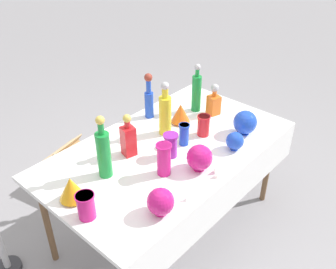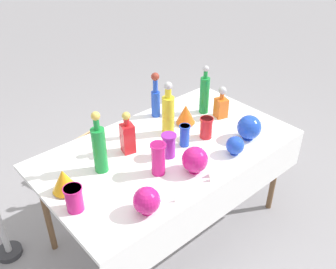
{
  "view_description": "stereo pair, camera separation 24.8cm",
  "coord_description": "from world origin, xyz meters",
  "px_view_note": "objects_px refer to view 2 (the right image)",
  "views": [
    {
      "loc": [
        -1.55,
        -1.39,
        2.21
      ],
      "look_at": [
        0.0,
        0.0,
        0.86
      ],
      "focal_mm": 40.0,
      "sensor_mm": 36.0,
      "label": 1
    },
    {
      "loc": [
        -1.38,
        -1.56,
        2.21
      ],
      "look_at": [
        0.0,
        0.0,
        0.86
      ],
      "focal_mm": 40.0,
      "sensor_mm": 36.0,
      "label": 2
    }
  ],
  "objects_px": {
    "round_bowl_1": "(147,201)",
    "round_bowl_2": "(195,160)",
    "slender_vase_2": "(74,198)",
    "square_decanter_0": "(127,135)",
    "slender_vase_1": "(185,135)",
    "tall_bottle_3": "(168,112)",
    "slender_vase_4": "(158,158)",
    "square_decanter_1": "(221,105)",
    "tall_bottle_0": "(156,97)",
    "slender_vase_3": "(169,145)",
    "round_bowl_0": "(235,145)",
    "fluted_vase_0": "(64,181)",
    "round_bowl_3": "(249,127)",
    "fluted_vase_1": "(186,114)",
    "tall_bottle_1": "(204,93)",
    "cardboard_box_behind_left": "(87,162)",
    "tall_bottle_2": "(99,147)",
    "slender_vase_0": "(206,127)"
  },
  "relations": [
    {
      "from": "fluted_vase_1",
      "to": "tall_bottle_2",
      "type": "bearing_deg",
      "value": -175.65
    },
    {
      "from": "tall_bottle_0",
      "to": "slender_vase_4",
      "type": "xyz_separation_m",
      "value": [
        -0.44,
        -0.55,
        -0.05
      ]
    },
    {
      "from": "tall_bottle_2",
      "to": "tall_bottle_3",
      "type": "distance_m",
      "value": 0.59
    },
    {
      "from": "tall_bottle_2",
      "to": "slender_vase_1",
      "type": "distance_m",
      "value": 0.6
    },
    {
      "from": "square_decanter_0",
      "to": "round_bowl_0",
      "type": "bearing_deg",
      "value": -43.81
    },
    {
      "from": "fluted_vase_0",
      "to": "round_bowl_3",
      "type": "bearing_deg",
      "value": -15.77
    },
    {
      "from": "square_decanter_0",
      "to": "slender_vase_1",
      "type": "height_order",
      "value": "square_decanter_0"
    },
    {
      "from": "tall_bottle_2",
      "to": "slender_vase_3",
      "type": "xyz_separation_m",
      "value": [
        0.41,
        -0.16,
        -0.08
      ]
    },
    {
      "from": "tall_bottle_0",
      "to": "slender_vase_3",
      "type": "height_order",
      "value": "tall_bottle_0"
    },
    {
      "from": "fluted_vase_0",
      "to": "round_bowl_3",
      "type": "relative_size",
      "value": 0.86
    },
    {
      "from": "slender_vase_2",
      "to": "cardboard_box_behind_left",
      "type": "height_order",
      "value": "slender_vase_2"
    },
    {
      "from": "slender_vase_4",
      "to": "fluted_vase_1",
      "type": "height_order",
      "value": "slender_vase_4"
    },
    {
      "from": "tall_bottle_2",
      "to": "cardboard_box_behind_left",
      "type": "height_order",
      "value": "tall_bottle_2"
    },
    {
      "from": "slender_vase_0",
      "to": "slender_vase_1",
      "type": "xyz_separation_m",
      "value": [
        -0.18,
        0.03,
        0.0
      ]
    },
    {
      "from": "tall_bottle_1",
      "to": "cardboard_box_behind_left",
      "type": "bearing_deg",
      "value": 130.27
    },
    {
      "from": "slender_vase_2",
      "to": "round_bowl_3",
      "type": "xyz_separation_m",
      "value": [
        1.26,
        -0.18,
        0.01
      ]
    },
    {
      "from": "tall_bottle_3",
      "to": "round_bowl_2",
      "type": "distance_m",
      "value": 0.48
    },
    {
      "from": "tall_bottle_0",
      "to": "square_decanter_0",
      "type": "relative_size",
      "value": 1.2
    },
    {
      "from": "slender_vase_4",
      "to": "slender_vase_3",
      "type": "bearing_deg",
      "value": 28.8
    },
    {
      "from": "slender_vase_2",
      "to": "round_bowl_2",
      "type": "distance_m",
      "value": 0.74
    },
    {
      "from": "round_bowl_1",
      "to": "slender_vase_2",
      "type": "bearing_deg",
      "value": 135.46
    },
    {
      "from": "slender_vase_1",
      "to": "slender_vase_3",
      "type": "distance_m",
      "value": 0.16
    },
    {
      "from": "square_decanter_0",
      "to": "round_bowl_1",
      "type": "xyz_separation_m",
      "value": [
        -0.26,
        -0.52,
        -0.04
      ]
    },
    {
      "from": "fluted_vase_1",
      "to": "round_bowl_2",
      "type": "distance_m",
      "value": 0.57
    },
    {
      "from": "tall_bottle_3",
      "to": "slender_vase_1",
      "type": "relative_size",
      "value": 2.57
    },
    {
      "from": "slender_vase_3",
      "to": "slender_vase_4",
      "type": "height_order",
      "value": "slender_vase_4"
    },
    {
      "from": "round_bowl_1",
      "to": "cardboard_box_behind_left",
      "type": "relative_size",
      "value": 0.33
    },
    {
      "from": "fluted_vase_1",
      "to": "tall_bottle_0",
      "type": "bearing_deg",
      "value": 111.1
    },
    {
      "from": "slender_vase_0",
      "to": "fluted_vase_1",
      "type": "distance_m",
      "value": 0.23
    },
    {
      "from": "slender_vase_3",
      "to": "slender_vase_4",
      "type": "xyz_separation_m",
      "value": [
        -0.16,
        -0.09,
        0.02
      ]
    },
    {
      "from": "square_decanter_1",
      "to": "slender_vase_1",
      "type": "height_order",
      "value": "square_decanter_1"
    },
    {
      "from": "slender_vase_1",
      "to": "fluted_vase_1",
      "type": "relative_size",
      "value": 1.01
    },
    {
      "from": "slender_vase_2",
      "to": "cardboard_box_behind_left",
      "type": "bearing_deg",
      "value": 59.48
    },
    {
      "from": "slender_vase_3",
      "to": "tall_bottle_2",
      "type": "bearing_deg",
      "value": 158.11
    },
    {
      "from": "slender_vase_4",
      "to": "round_bowl_2",
      "type": "distance_m",
      "value": 0.22
    },
    {
      "from": "round_bowl_2",
      "to": "square_decanter_1",
      "type": "bearing_deg",
      "value": 29.0
    },
    {
      "from": "square_decanter_0",
      "to": "tall_bottle_3",
      "type": "bearing_deg",
      "value": -0.66
    },
    {
      "from": "square_decanter_0",
      "to": "round_bowl_0",
      "type": "height_order",
      "value": "square_decanter_0"
    },
    {
      "from": "square_decanter_0",
      "to": "slender_vase_1",
      "type": "xyz_separation_m",
      "value": [
        0.33,
        -0.19,
        -0.04
      ]
    },
    {
      "from": "round_bowl_1",
      "to": "round_bowl_2",
      "type": "height_order",
      "value": "round_bowl_2"
    },
    {
      "from": "slender_vase_2",
      "to": "slender_vase_4",
      "type": "height_order",
      "value": "slender_vase_4"
    },
    {
      "from": "tall_bottle_2",
      "to": "round_bowl_0",
      "type": "distance_m",
      "value": 0.87
    },
    {
      "from": "tall_bottle_3",
      "to": "slender_vase_0",
      "type": "distance_m",
      "value": 0.28
    },
    {
      "from": "square_decanter_0",
      "to": "cardboard_box_behind_left",
      "type": "distance_m",
      "value": 1.11
    },
    {
      "from": "square_decanter_1",
      "to": "tall_bottle_0",
      "type": "bearing_deg",
      "value": 137.14
    },
    {
      "from": "slender_vase_3",
      "to": "slender_vase_4",
      "type": "distance_m",
      "value": 0.19
    },
    {
      "from": "slender_vase_0",
      "to": "slender_vase_2",
      "type": "bearing_deg",
      "value": -178.48
    },
    {
      "from": "slender_vase_1",
      "to": "cardboard_box_behind_left",
      "type": "height_order",
      "value": "slender_vase_1"
    },
    {
      "from": "tall_bottle_0",
      "to": "tall_bottle_2",
      "type": "height_order",
      "value": "tall_bottle_2"
    },
    {
      "from": "fluted_vase_1",
      "to": "round_bowl_2",
      "type": "height_order",
      "value": "round_bowl_2"
    }
  ]
}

